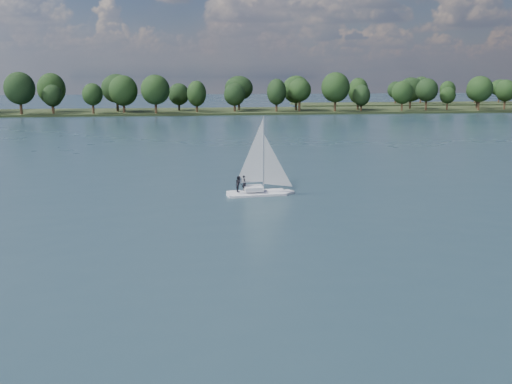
% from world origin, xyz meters
% --- Properties ---
extents(ground, '(700.00, 700.00, 0.00)m').
position_xyz_m(ground, '(0.00, 100.00, 0.00)').
color(ground, '#233342').
rests_on(ground, ground).
extents(far_shore, '(660.00, 40.00, 1.50)m').
position_xyz_m(far_shore, '(0.00, 212.00, 0.00)').
color(far_shore, black).
rests_on(far_shore, ground).
extents(far_shore_back, '(220.00, 30.00, 1.40)m').
position_xyz_m(far_shore_back, '(160.00, 260.00, 0.00)').
color(far_shore_back, black).
rests_on(far_shore_back, ground).
extents(sailboat, '(7.50, 2.80, 9.65)m').
position_xyz_m(sailboat, '(1.13, 50.46, 2.69)').
color(sailboat, silver).
rests_on(sailboat, ground).
extents(treeline, '(562.41, 74.20, 18.18)m').
position_xyz_m(treeline, '(-11.86, 208.54, 7.99)').
color(treeline, black).
rests_on(treeline, ground).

